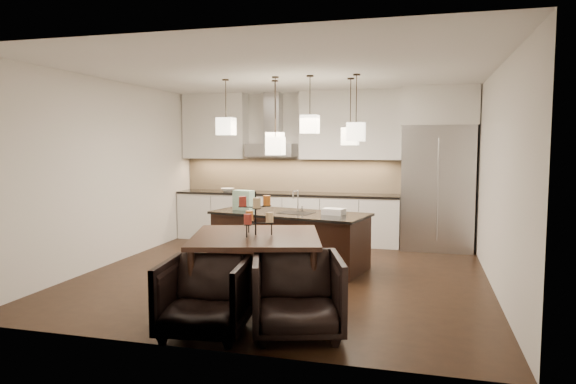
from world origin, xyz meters
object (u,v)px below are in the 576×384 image
(dining_table, at_px, (256,271))
(armchair_right, at_px, (297,295))
(armchair_left, at_px, (204,297))
(island_body, at_px, (290,241))
(refrigerator, at_px, (437,188))

(dining_table, height_order, armchair_right, dining_table)
(armchair_left, height_order, armchair_right, armchair_right)
(island_body, bearing_deg, armchair_left, -79.46)
(dining_table, bearing_deg, island_body, 78.33)
(refrigerator, xyz_separation_m, island_body, (-2.14, -1.91, -0.68))
(island_body, distance_m, armchair_right, 2.76)
(dining_table, distance_m, armchair_left, 0.94)
(armchair_left, bearing_deg, island_body, 80.50)
(dining_table, bearing_deg, armchair_left, -118.56)
(armchair_left, bearing_deg, dining_table, 69.05)
(armchair_right, bearing_deg, refrigerator, 55.81)
(island_body, relative_size, dining_table, 1.62)
(island_body, distance_m, armchair_left, 2.89)
(island_body, distance_m, dining_table, 1.98)
(dining_table, height_order, armchair_left, dining_table)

